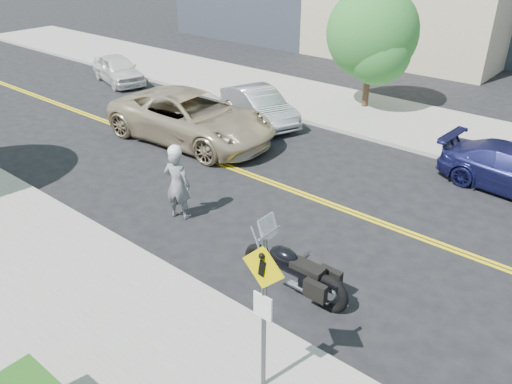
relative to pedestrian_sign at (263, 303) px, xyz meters
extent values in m
plane|color=black|center=(-4.20, 6.31, -1.96)|extent=(120.00, 120.00, 0.00)
cube|color=#9E9B91|center=(-4.20, -1.19, -1.89)|extent=(60.00, 5.00, 0.15)
cube|color=#9E9B91|center=(-4.20, 13.81, -1.89)|extent=(60.00, 5.00, 0.15)
cylinder|color=#4C4C51|center=(0.00, 0.01, -0.31)|extent=(0.08, 0.08, 3.00)
cube|color=#F9D800|center=(0.00, -0.02, 0.69)|extent=(0.78, 0.03, 0.78)
cube|color=white|center=(0.00, -0.02, -0.06)|extent=(0.35, 0.03, 0.45)
imported|color=#A7A6AB|center=(-5.40, 3.08, -0.95)|extent=(0.85, 0.70, 2.01)
sphere|color=white|center=(-5.40, 3.08, 0.00)|extent=(0.36, 0.36, 0.36)
imported|color=#C3AF8F|center=(-9.13, 7.18, -1.06)|extent=(6.68, 3.43, 1.80)
imported|color=white|center=(-17.55, 10.20, -1.28)|extent=(4.27, 2.66, 1.35)
imported|color=#9B9EA3|center=(-8.46, 10.27, -1.27)|extent=(4.43, 2.85, 1.38)
cylinder|color=#382619|center=(-5.93, 14.45, 0.11)|extent=(0.27, 0.27, 4.14)
sphere|color=#246E22|center=(-5.93, 14.45, 1.27)|extent=(3.73, 3.73, 3.73)
camera|label=1|loc=(3.70, -4.67, 5.15)|focal=35.00mm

